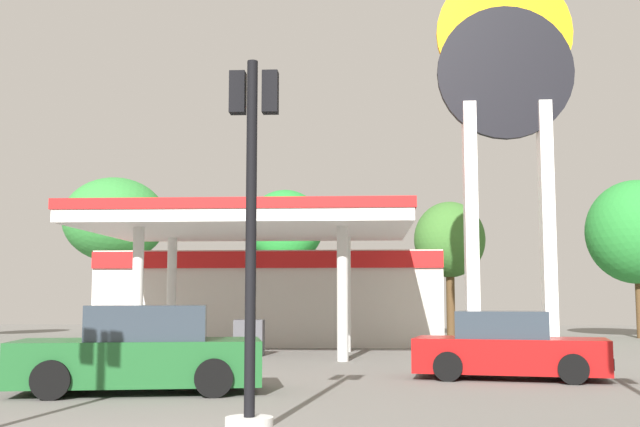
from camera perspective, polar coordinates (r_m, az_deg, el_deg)
name	(u,v)px	position (r m, az deg, el deg)	size (l,w,h in m)	color
gas_station	(272,290)	(30.76, -3.45, -5.52)	(12.75, 14.03, 4.45)	beige
station_pole_sign	(506,104)	(26.02, 13.25, 7.71)	(4.32, 0.56, 12.38)	white
car_0	(141,353)	(15.43, -12.80, -9.76)	(4.80, 2.69, 1.62)	black
car_1	(509,348)	(18.06, 13.45, -9.41)	(4.38, 2.50, 1.48)	black
traffic_signal_0	(251,266)	(10.31, -4.98, -3.77)	(0.65, 0.66, 4.88)	silver
tree_1	(115,220)	(37.66, -14.57, -0.46)	(4.71, 4.71, 7.32)	brown
tree_2	(285,228)	(36.24, -2.53, -1.04)	(3.51, 3.51, 6.72)	brown
tree_3	(450,240)	(36.90, 9.32, -1.92)	(3.26, 3.26, 6.21)	brown
tree_4	(637,232)	(38.36, 21.84, -1.25)	(4.47, 4.47, 7.09)	brown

